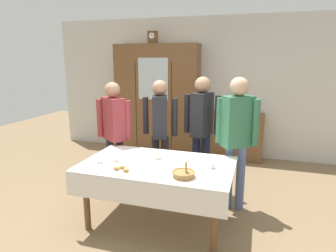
% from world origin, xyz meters
% --- Properties ---
extents(ground_plane, '(12.00, 12.00, 0.00)m').
position_xyz_m(ground_plane, '(0.00, 0.00, 0.00)').
color(ground_plane, '#846B4C').
rests_on(ground_plane, ground).
extents(back_wall, '(6.40, 0.10, 2.70)m').
position_xyz_m(back_wall, '(0.00, 2.65, 1.35)').
color(back_wall, silver).
rests_on(back_wall, ground).
extents(dining_table, '(1.72, 1.04, 0.74)m').
position_xyz_m(dining_table, '(0.00, -0.24, 0.65)').
color(dining_table, brown).
rests_on(dining_table, ground).
extents(wall_cabinet, '(1.66, 0.46, 2.19)m').
position_xyz_m(wall_cabinet, '(-0.90, 2.35, 1.09)').
color(wall_cabinet, brown).
rests_on(wall_cabinet, ground).
extents(mantel_clock, '(0.18, 0.11, 0.24)m').
position_xyz_m(mantel_clock, '(-0.98, 2.35, 2.31)').
color(mantel_clock, brown).
rests_on(mantel_clock, wall_cabinet).
extents(bookshelf_low, '(1.10, 0.35, 0.91)m').
position_xyz_m(bookshelf_low, '(0.63, 2.41, 0.45)').
color(bookshelf_low, brown).
rests_on(bookshelf_low, ground).
extents(book_stack, '(0.16, 0.19, 0.06)m').
position_xyz_m(book_stack, '(0.63, 2.41, 0.93)').
color(book_stack, '#664C7A').
rests_on(book_stack, bookshelf_low).
extents(tea_cup_mid_left, '(0.13, 0.13, 0.06)m').
position_xyz_m(tea_cup_mid_left, '(-0.48, -0.30, 0.77)').
color(tea_cup_mid_left, white).
rests_on(tea_cup_mid_left, dining_table).
extents(tea_cup_mid_right, '(0.13, 0.13, 0.06)m').
position_xyz_m(tea_cup_mid_right, '(-0.05, -0.08, 0.77)').
color(tea_cup_mid_right, white).
rests_on(tea_cup_mid_right, dining_table).
extents(tea_cup_front_edge, '(0.13, 0.13, 0.06)m').
position_xyz_m(tea_cup_front_edge, '(0.61, -0.19, 0.77)').
color(tea_cup_front_edge, silver).
rests_on(tea_cup_front_edge, dining_table).
extents(tea_cup_far_left, '(0.13, 0.13, 0.06)m').
position_xyz_m(tea_cup_far_left, '(-0.64, -0.40, 0.77)').
color(tea_cup_far_left, white).
rests_on(tea_cup_far_left, dining_table).
extents(bread_basket, '(0.24, 0.24, 0.16)m').
position_xyz_m(bread_basket, '(0.38, -0.49, 0.78)').
color(bread_basket, '#9E7542').
rests_on(bread_basket, dining_table).
extents(pastry_plate, '(0.28, 0.28, 0.05)m').
position_xyz_m(pastry_plate, '(-0.28, -0.55, 0.75)').
color(pastry_plate, white).
rests_on(pastry_plate, dining_table).
extents(spoon_far_right, '(0.12, 0.02, 0.01)m').
position_xyz_m(spoon_far_right, '(0.42, 0.05, 0.75)').
color(spoon_far_right, silver).
rests_on(spoon_far_right, dining_table).
extents(spoon_near_right, '(0.12, 0.02, 0.01)m').
position_xyz_m(spoon_near_right, '(0.25, -0.02, 0.75)').
color(spoon_near_right, silver).
rests_on(spoon_near_right, dining_table).
extents(person_near_right_end, '(0.52, 0.40, 1.67)m').
position_xyz_m(person_near_right_end, '(0.30, 0.87, 1.02)').
color(person_near_right_end, '#191E38').
rests_on(person_near_right_end, ground).
extents(person_behind_table_left, '(0.52, 0.37, 1.60)m').
position_xyz_m(person_behind_table_left, '(-0.86, 0.41, 0.97)').
color(person_behind_table_left, '#232328').
rests_on(person_behind_table_left, ground).
extents(person_by_cabinet, '(0.52, 0.38, 1.70)m').
position_xyz_m(person_by_cabinet, '(0.82, 0.42, 1.04)').
color(person_by_cabinet, slate).
rests_on(person_by_cabinet, ground).
extents(person_beside_shelf, '(0.52, 0.40, 1.62)m').
position_xyz_m(person_beside_shelf, '(-0.28, 0.72, 0.98)').
color(person_beside_shelf, '#232328').
rests_on(person_beside_shelf, ground).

